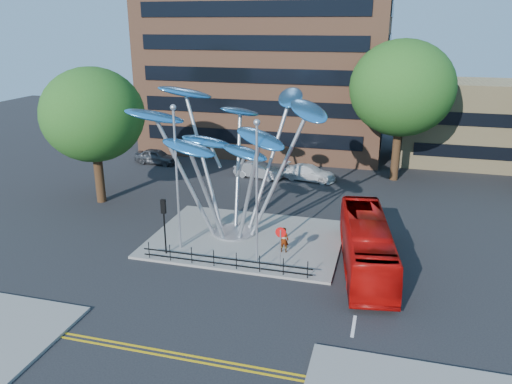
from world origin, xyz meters
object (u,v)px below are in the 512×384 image
(tree_left, at_px, (93,115))
(red_bus, at_px, (366,244))
(street_lamp_left, at_px, (176,166))
(street_lamp_right, at_px, (257,180))
(parked_car_right, at_px, (309,173))
(pedestrian, at_px, (284,240))
(tree_right, at_px, (402,88))
(parked_car_left, at_px, (156,156))
(no_entry_sign_island, at_px, (280,241))
(parked_car_mid, at_px, (259,170))
(leaf_sculpture, at_px, (232,132))
(traffic_light_island, at_px, (164,215))

(tree_left, height_order, red_bus, tree_left)
(street_lamp_left, height_order, street_lamp_right, street_lamp_left)
(parked_car_right, bearing_deg, tree_left, 132.86)
(street_lamp_left, height_order, red_bus, street_lamp_left)
(tree_left, distance_m, red_bus, 22.08)
(street_lamp_left, height_order, parked_car_right, street_lamp_left)
(pedestrian, height_order, parked_car_right, pedestrian)
(tree_right, distance_m, parked_car_left, 23.92)
(tree_right, xyz_separation_m, no_entry_sign_island, (-6.00, -19.48, -6.22))
(no_entry_sign_island, height_order, red_bus, red_bus)
(street_lamp_right, bearing_deg, tree_left, 154.23)
(tree_right, height_order, street_lamp_left, tree_right)
(parked_car_mid, bearing_deg, leaf_sculpture, -163.34)
(street_lamp_left, relative_size, parked_car_left, 2.02)
(traffic_light_island, bearing_deg, pedestrian, 16.99)
(traffic_light_island, relative_size, parked_car_left, 0.79)
(pedestrian, xyz_separation_m, parked_car_mid, (-5.50, 14.80, -0.22))
(leaf_sculpture, height_order, no_entry_sign_island, leaf_sculpture)
(parked_car_right, bearing_deg, parked_car_left, 93.98)
(tree_right, distance_m, leaf_sculpture, 18.37)
(leaf_sculpture, relative_size, parked_car_left, 2.93)
(traffic_light_island, xyz_separation_m, no_entry_sign_island, (7.00, 0.02, -0.80))
(leaf_sculpture, bearing_deg, street_lamp_left, -127.40)
(no_entry_sign_island, xyz_separation_m, red_bus, (4.60, 1.62, -0.39))
(tree_left, bearing_deg, street_lamp_right, -25.77)
(tree_left, distance_m, parked_car_right, 18.75)
(parked_car_left, xyz_separation_m, parked_car_right, (15.51, -1.41, -0.06))
(tree_left, xyz_separation_m, pedestrian, (15.76, -5.44, -5.85))
(leaf_sculpture, height_order, street_lamp_right, leaf_sculpture)
(tree_left, bearing_deg, pedestrian, -19.03)
(street_lamp_right, distance_m, pedestrian, 4.61)
(tree_right, relative_size, street_lamp_left, 1.38)
(leaf_sculpture, bearing_deg, street_lamp_right, -55.09)
(tree_right, distance_m, traffic_light_island, 24.06)
(leaf_sculpture, relative_size, traffic_light_island, 3.71)
(leaf_sculpture, relative_size, parked_car_mid, 2.88)
(parked_car_mid, bearing_deg, tree_right, -68.24)
(leaf_sculpture, xyz_separation_m, parked_car_right, (2.82, 13.15, -6.19))
(parked_car_right, bearing_deg, pedestrian, -167.06)
(leaf_sculpture, relative_size, pedestrian, 8.00)
(street_lamp_left, bearing_deg, parked_car_left, 120.05)
(no_entry_sign_island, bearing_deg, traffic_light_island, -179.87)
(no_entry_sign_island, distance_m, parked_car_mid, 17.83)
(street_lamp_left, relative_size, parked_car_right, 1.86)
(tree_left, height_order, parked_car_right, tree_left)
(tree_right, bearing_deg, parked_car_left, -178.09)
(pedestrian, bearing_deg, street_lamp_left, 8.90)
(leaf_sculpture, relative_size, street_lamp_right, 1.53)
(street_lamp_right, xyz_separation_m, traffic_light_island, (-5.50, -0.50, -2.48))
(traffic_light_island, relative_size, red_bus, 0.34)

